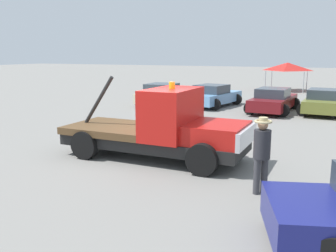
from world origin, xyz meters
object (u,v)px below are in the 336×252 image
(parked_car_skyblue, at_px, (213,96))
(parked_car_olive, at_px, (324,102))
(parked_car_maroon, at_px, (273,100))
(person_near_truck, at_px, (262,149))
(traffic_cone, at_px, (205,134))
(tow_truck, at_px, (164,129))
(parked_car_cream, at_px, (163,94))
(canopy_tent_red, at_px, (287,67))

(parked_car_skyblue, relative_size, parked_car_olive, 1.02)
(parked_car_skyblue, height_order, parked_car_maroon, same)
(person_near_truck, relative_size, parked_car_skyblue, 0.40)
(parked_car_skyblue, relative_size, traffic_cone, 8.28)
(tow_truck, bearing_deg, parked_car_maroon, 82.46)
(parked_car_cream, height_order, traffic_cone, parked_car_cream)
(tow_truck, distance_m, parked_car_cream, 12.55)
(person_near_truck, distance_m, parked_car_maroon, 12.83)
(parked_car_olive, bearing_deg, person_near_truck, 179.37)
(parked_car_cream, distance_m, parked_car_maroon, 6.92)
(tow_truck, relative_size, parked_car_skyblue, 1.28)
(person_near_truck, xyz_separation_m, canopy_tent_red, (-2.83, 25.29, 1.01))
(parked_car_cream, distance_m, parked_car_olive, 9.50)
(parked_car_cream, relative_size, canopy_tent_red, 1.50)
(tow_truck, distance_m, canopy_tent_red, 23.66)
(parked_car_cream, bearing_deg, traffic_cone, -147.44)
(tow_truck, xyz_separation_m, traffic_cone, (0.36, 2.83, -0.68))
(canopy_tent_red, relative_size, traffic_cone, 5.69)
(person_near_truck, bearing_deg, canopy_tent_red, -43.01)
(parked_car_olive, xyz_separation_m, canopy_tent_red, (-3.58, 12.04, 1.43))
(traffic_cone, bearing_deg, parked_car_skyblue, 106.61)
(canopy_tent_red, bearing_deg, traffic_cone, -90.25)
(canopy_tent_red, xyz_separation_m, traffic_cone, (-0.09, -20.80, -1.82))
(tow_truck, height_order, canopy_tent_red, tow_truck)
(person_near_truck, bearing_deg, traffic_cone, -16.35)
(canopy_tent_red, bearing_deg, parked_car_cream, -115.64)
(tow_truck, height_order, parked_car_maroon, tow_truck)
(person_near_truck, relative_size, canopy_tent_red, 0.58)
(tow_truck, relative_size, person_near_truck, 3.23)
(parked_car_skyblue, xyz_separation_m, canopy_tent_red, (2.75, 11.89, 1.43))
(parked_car_maroon, relative_size, parked_car_olive, 1.08)
(person_near_truck, bearing_deg, parked_car_maroon, -41.15)
(parked_car_olive, bearing_deg, traffic_cone, 159.85)
(parked_car_maroon, xyz_separation_m, traffic_cone, (-1.08, -8.19, -0.39))
(parked_car_olive, relative_size, canopy_tent_red, 1.42)
(parked_car_olive, distance_m, traffic_cone, 9.50)
(parked_car_skyblue, bearing_deg, parked_car_olive, -81.39)
(traffic_cone, bearing_deg, parked_car_maroon, 82.46)
(parked_car_cream, relative_size, parked_car_olive, 1.06)
(tow_truck, distance_m, traffic_cone, 2.94)
(person_near_truck, height_order, parked_car_olive, person_near_truck)
(parked_car_maroon, height_order, parked_car_olive, same)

